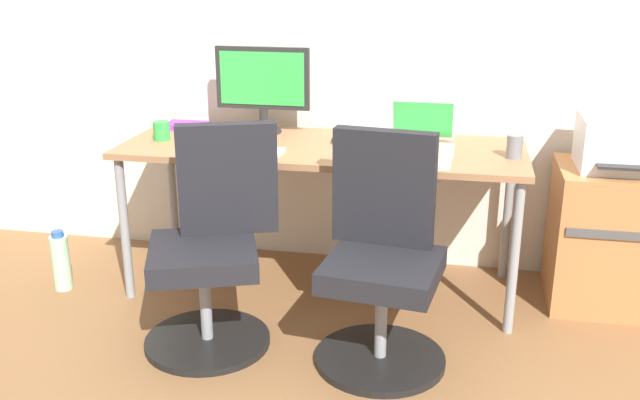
% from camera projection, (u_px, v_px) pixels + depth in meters
% --- Properties ---
extents(ground_plane, '(5.28, 5.28, 0.00)m').
position_uv_depth(ground_plane, '(322.00, 286.00, 3.67)').
color(ground_plane, brown).
extents(back_wall, '(4.40, 0.04, 2.60)m').
position_uv_depth(back_wall, '(338.00, 18.00, 3.65)').
color(back_wall, silver).
rests_on(back_wall, ground).
extents(desk, '(1.91, 0.70, 0.74)m').
position_uv_depth(desk, '(322.00, 157.00, 3.45)').
color(desk, '#996B47').
rests_on(desk, ground).
extents(office_chair_left, '(0.56, 0.56, 0.94)m').
position_uv_depth(office_chair_left, '(213.00, 249.00, 3.04)').
color(office_chair_left, black).
rests_on(office_chair_left, ground).
extents(office_chair_right, '(0.54, 0.54, 0.94)m').
position_uv_depth(office_chair_right, '(382.00, 262.00, 2.91)').
color(office_chair_right, black).
rests_on(office_chair_right, ground).
extents(side_cabinet, '(0.53, 0.51, 0.67)m').
position_uv_depth(side_cabinet, '(609.00, 236.00, 3.42)').
color(side_cabinet, '#B77542').
rests_on(side_cabinet, ground).
extents(printer, '(0.38, 0.40, 0.24)m').
position_uv_depth(printer, '(622.00, 143.00, 3.27)').
color(printer, silver).
rests_on(printer, side_cabinet).
extents(water_bottle_on_floor, '(0.09, 0.09, 0.31)m').
position_uv_depth(water_bottle_on_floor, '(61.00, 262.00, 3.60)').
color(water_bottle_on_floor, '#A5D8B2').
rests_on(water_bottle_on_floor, ground).
extents(desktop_monitor, '(0.48, 0.18, 0.43)m').
position_uv_depth(desktop_monitor, '(263.00, 84.00, 3.61)').
color(desktop_monitor, '#262626').
rests_on(desktop_monitor, desk).
extents(open_laptop, '(0.31, 0.29, 0.22)m').
position_uv_depth(open_laptop, '(421.00, 137.00, 3.37)').
color(open_laptop, silver).
rests_on(open_laptop, desk).
extents(keyboard_by_monitor, '(0.34, 0.12, 0.02)m').
position_uv_depth(keyboard_by_monitor, '(247.00, 151.00, 3.30)').
color(keyboard_by_monitor, silver).
rests_on(keyboard_by_monitor, desk).
extents(keyboard_by_laptop, '(0.34, 0.12, 0.02)m').
position_uv_depth(keyboard_by_laptop, '(411.00, 163.00, 3.10)').
color(keyboard_by_laptop, '#B7B7B7').
rests_on(keyboard_by_laptop, desk).
extents(mouse_by_monitor, '(0.06, 0.10, 0.03)m').
position_uv_depth(mouse_by_monitor, '(337.00, 139.00, 3.48)').
color(mouse_by_monitor, '#2D2D2D').
rests_on(mouse_by_monitor, desk).
extents(mouse_by_laptop, '(0.06, 0.10, 0.03)m').
position_uv_depth(mouse_by_laptop, '(192.00, 151.00, 3.27)').
color(mouse_by_laptop, '#2D2D2D').
rests_on(mouse_by_laptop, desk).
extents(coffee_mug, '(0.08, 0.08, 0.09)m').
position_uv_depth(coffee_mug, '(162.00, 131.00, 3.52)').
color(coffee_mug, green).
rests_on(coffee_mug, desk).
extents(pen_cup, '(0.07, 0.07, 0.10)m').
position_uv_depth(pen_cup, '(514.00, 147.00, 3.20)').
color(pen_cup, slate).
rests_on(pen_cup, desk).
extents(notebook, '(0.21, 0.15, 0.03)m').
position_uv_depth(notebook, '(186.00, 125.00, 3.78)').
color(notebook, purple).
rests_on(notebook, desk).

